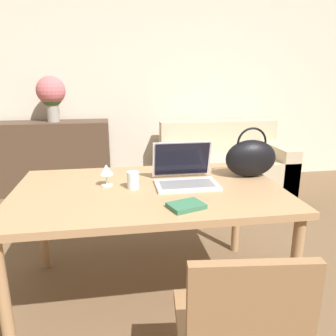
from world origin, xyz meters
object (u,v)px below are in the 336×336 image
object	(u,v)px
flower_vase	(51,94)
laptop	(184,172)
drinking_glass	(133,180)
wine_glass	(106,171)
chair	(238,330)
couch	(224,167)
handbag	(251,158)

from	to	relation	value
flower_vase	laptop	bearing A→B (deg)	-61.53
drinking_glass	laptop	bearing A→B (deg)	10.64
wine_glass	chair	bearing A→B (deg)	-63.90
laptop	couch	bearing A→B (deg)	64.03
flower_vase	wine_glass	bearing A→B (deg)	-72.60
couch	handbag	bearing A→B (deg)	-103.74
couch	drinking_glass	world-z (taller)	drinking_glass
laptop	flower_vase	size ratio (longest dim) A/B	0.73
laptop	wine_glass	world-z (taller)	laptop
drinking_glass	flower_vase	distance (m)	2.32
chair	wine_glass	bearing A→B (deg)	122.30
handbag	chair	bearing A→B (deg)	-113.72
wine_glass	handbag	distance (m)	0.94
drinking_glass	flower_vase	bearing A→B (deg)	110.57
laptop	flower_vase	bearing A→B (deg)	118.47
laptop	drinking_glass	bearing A→B (deg)	-169.36
couch	wine_glass	xyz separation A→B (m)	(-1.37, -1.81, 0.54)
couch	handbag	distance (m)	1.91
handbag	wine_glass	bearing A→B (deg)	-177.37
chair	drinking_glass	bearing A→B (deg)	115.96
couch	wine_glass	bearing A→B (deg)	-127.10
wine_glass	flower_vase	world-z (taller)	flower_vase
drinking_glass	flower_vase	xyz separation A→B (m)	(-0.80, 2.14, 0.39)
chair	couch	world-z (taller)	chair
handbag	drinking_glass	bearing A→B (deg)	-171.38
chair	laptop	distance (m)	1.03
wine_glass	handbag	xyz separation A→B (m)	(0.94, 0.04, 0.03)
handbag	laptop	bearing A→B (deg)	-172.83
chair	wine_glass	distance (m)	1.16
drinking_glass	handbag	distance (m)	0.79
wine_glass	handbag	size ratio (longest dim) A/B	0.39
chair	flower_vase	world-z (taller)	flower_vase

